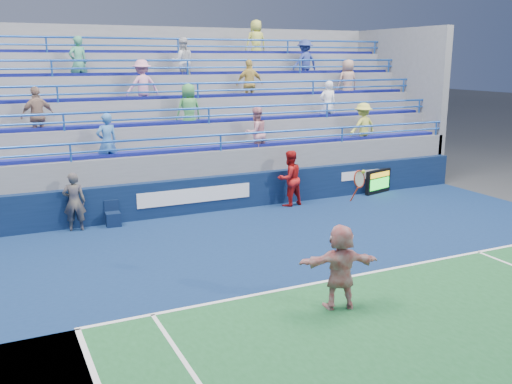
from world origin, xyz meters
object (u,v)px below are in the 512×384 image
tennis_player (340,267)px  ball_girl (289,178)px  line_judge (74,202)px  serve_speed_board (378,182)px  judge_chair (113,218)px

tennis_player → ball_girl: bearing=68.4°
tennis_player → line_judge: 8.28m
serve_speed_board → ball_girl: 3.69m
serve_speed_board → tennis_player: size_ratio=0.46×
judge_chair → line_judge: 1.18m
serve_speed_board → line_judge: 10.33m
serve_speed_board → judge_chair: (-9.30, -0.05, -0.20)m
serve_speed_board → line_judge: size_ratio=0.74×
tennis_player → judge_chair: bearing=110.7°
serve_speed_board → tennis_player: bearing=-131.4°
judge_chair → tennis_player: bearing=-69.3°
ball_girl → tennis_player: bearing=58.0°
judge_chair → tennis_player: 7.89m
serve_speed_board → judge_chair: bearing=-179.7°
tennis_player → serve_speed_board: bearing=48.6°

